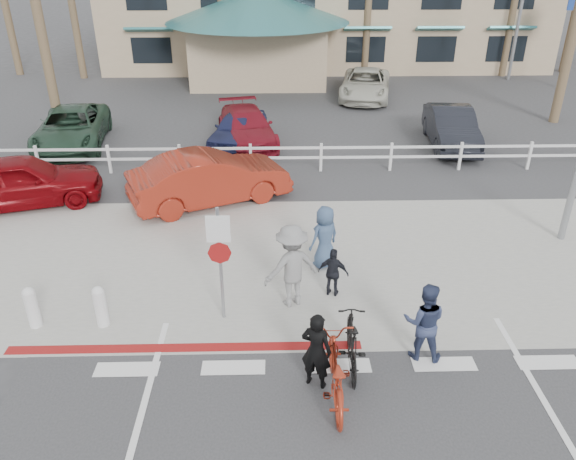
{
  "coord_description": "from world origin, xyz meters",
  "views": [
    {
      "loc": [
        -1.17,
        -7.56,
        7.26
      ],
      "look_at": [
        -0.9,
        3.33,
        1.5
      ],
      "focal_mm": 35.0,
      "sensor_mm": 36.0,
      "label": 1
    }
  ],
  "objects_px": {
    "car_red_compact": "(21,181)",
    "bike_red": "(335,372)",
    "car_white_sedan": "(210,178)",
    "sign_post": "(220,259)",
    "bike_black": "(352,343)"
  },
  "relations": [
    {
      "from": "sign_post",
      "to": "bike_black",
      "type": "height_order",
      "value": "sign_post"
    },
    {
      "from": "car_white_sedan",
      "to": "sign_post",
      "type": "bearing_deg",
      "value": 163.62
    },
    {
      "from": "bike_red",
      "to": "bike_black",
      "type": "relative_size",
      "value": 1.17
    },
    {
      "from": "sign_post",
      "to": "bike_red",
      "type": "distance_m",
      "value": 3.3
    },
    {
      "from": "bike_red",
      "to": "car_red_compact",
      "type": "distance_m",
      "value": 11.81
    },
    {
      "from": "car_red_compact",
      "to": "bike_black",
      "type": "bearing_deg",
      "value": -145.56
    },
    {
      "from": "bike_black",
      "to": "sign_post",
      "type": "bearing_deg",
      "value": -29.27
    },
    {
      "from": "bike_red",
      "to": "car_white_sedan",
      "type": "height_order",
      "value": "car_white_sedan"
    },
    {
      "from": "sign_post",
      "to": "bike_red",
      "type": "relative_size",
      "value": 1.4
    },
    {
      "from": "bike_red",
      "to": "car_white_sedan",
      "type": "distance_m",
      "value": 8.72
    },
    {
      "from": "bike_black",
      "to": "car_red_compact",
      "type": "height_order",
      "value": "car_red_compact"
    },
    {
      "from": "sign_post",
      "to": "car_white_sedan",
      "type": "relative_size",
      "value": 0.61
    },
    {
      "from": "bike_black",
      "to": "car_white_sedan",
      "type": "distance_m",
      "value": 8.13
    },
    {
      "from": "car_red_compact",
      "to": "bike_red",
      "type": "bearing_deg",
      "value": -149.75
    },
    {
      "from": "bike_black",
      "to": "car_white_sedan",
      "type": "height_order",
      "value": "car_white_sedan"
    }
  ]
}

